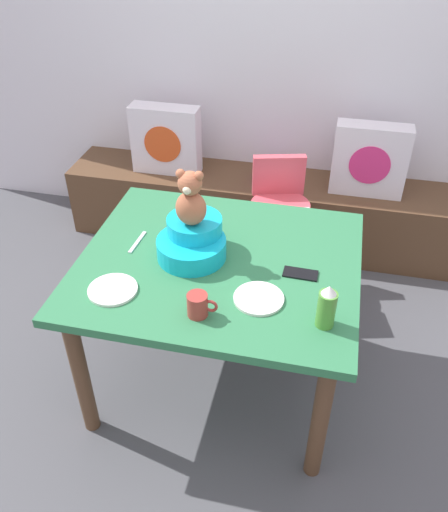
{
  "coord_description": "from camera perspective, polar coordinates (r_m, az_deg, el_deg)",
  "views": [
    {
      "loc": [
        0.43,
        -1.77,
        2.13
      ],
      "look_at": [
        0.0,
        0.1,
        0.69
      ],
      "focal_mm": 37.3,
      "sensor_mm": 36.0,
      "label": 1
    }
  ],
  "objects": [
    {
      "name": "dinner_plate_near",
      "position": [
        2.1,
        3.74,
        -4.56
      ],
      "size": [
        0.2,
        0.2,
        0.01
      ],
      "primitive_type": "cylinder",
      "color": "white",
      "rests_on": "dining_table"
    },
    {
      "name": "book_stack",
      "position": [
        3.47,
        4.96,
        8.63
      ],
      "size": [
        0.2,
        0.14,
        0.07
      ],
      "primitive_type": "cube",
      "color": "#BD33B9",
      "rests_on": "window_bench"
    },
    {
      "name": "table_fork",
      "position": [
        2.43,
        -9.26,
        1.49
      ],
      "size": [
        0.03,
        0.17,
        0.01
      ],
      "primitive_type": "cube",
      "rotation": [
        0.0,
        0.0,
        3.08
      ],
      "color": "silver",
      "rests_on": "dining_table"
    },
    {
      "name": "coffee_mug",
      "position": [
        2.0,
        -2.8,
        -5.27
      ],
      "size": [
        0.12,
        0.08,
        0.09
      ],
      "color": "#9E332D",
      "rests_on": "dining_table"
    },
    {
      "name": "back_wall",
      "position": [
        3.44,
        5.79,
        22.71
      ],
      "size": [
        4.4,
        0.1,
        2.6
      ],
      "primitive_type": "cube",
      "color": "silver",
      "rests_on": "ground_plane"
    },
    {
      "name": "teddy_bear",
      "position": [
        2.18,
        -3.6,
        6.07
      ],
      "size": [
        0.13,
        0.12,
        0.25
      ],
      "color": "#AC6041",
      "rests_on": "infant_seat_teal"
    },
    {
      "name": "window_bench",
      "position": [
        3.61,
        4.14,
        4.99
      ],
      "size": [
        2.6,
        0.44,
        0.46
      ],
      "primitive_type": "cube",
      "color": "brown",
      "rests_on": "ground_plane"
    },
    {
      "name": "pillow_floral_right",
      "position": [
        3.36,
        15.35,
        9.9
      ],
      "size": [
        0.44,
        0.15,
        0.44
      ],
      "color": "silver",
      "rests_on": "window_bench"
    },
    {
      "name": "highchair",
      "position": [
        3.07,
        5.99,
        5.05
      ],
      "size": [
        0.4,
        0.51,
        0.79
      ],
      "color": "#D84C59",
      "rests_on": "ground_plane"
    },
    {
      "name": "ketchup_bottle",
      "position": [
        1.97,
        10.95,
        -5.38
      ],
      "size": [
        0.07,
        0.07,
        0.18
      ],
      "color": "#4C8C33",
      "rests_on": "dining_table"
    },
    {
      "name": "ground_plane",
      "position": [
        2.8,
        -0.47,
        -12.58
      ],
      "size": [
        8.0,
        8.0,
        0.0
      ],
      "primitive_type": "plane",
      "color": "#4C4C51"
    },
    {
      "name": "infant_seat_teal",
      "position": [
        2.29,
        -3.41,
        1.64
      ],
      "size": [
        0.3,
        0.33,
        0.16
      ],
      "color": "#12B0D0",
      "rests_on": "dining_table"
    },
    {
      "name": "pillow_floral_left",
      "position": [
        3.52,
        -6.25,
        12.28
      ],
      "size": [
        0.44,
        0.15,
        0.44
      ],
      "color": "silver",
      "rests_on": "window_bench"
    },
    {
      "name": "dinner_plate_far",
      "position": [
        2.18,
        -11.84,
        -3.55
      ],
      "size": [
        0.2,
        0.2,
        0.01
      ],
      "primitive_type": "cylinder",
      "color": "white",
      "rests_on": "dining_table"
    },
    {
      "name": "cell_phone",
      "position": [
        2.24,
        8.2,
        -1.89
      ],
      "size": [
        0.15,
        0.07,
        0.01
      ],
      "primitive_type": "cube",
      "rotation": [
        0.0,
        0.0,
        1.54
      ],
      "color": "black",
      "rests_on": "dining_table"
    },
    {
      "name": "dining_table",
      "position": [
        2.36,
        -0.54,
        -2.39
      ],
      "size": [
        1.2,
        1.04,
        0.74
      ],
      "color": "#2D7247",
      "rests_on": "ground_plane"
    }
  ]
}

